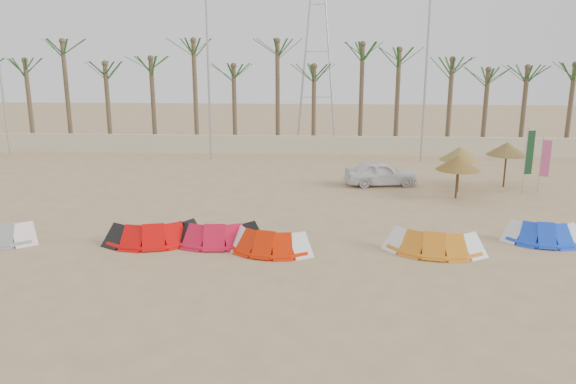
# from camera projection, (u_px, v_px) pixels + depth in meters

# --- Properties ---
(ground) EXTENTS (120.00, 120.00, 0.00)m
(ground) POSITION_uv_depth(u_px,v_px,m) (277.00, 276.00, 18.19)
(ground) COLOR tan
(ground) RESTS_ON ground
(boundary_wall) EXTENTS (60.00, 0.30, 1.30)m
(boundary_wall) POSITION_uv_depth(u_px,v_px,m) (301.00, 145.00, 39.32)
(boundary_wall) COLOR beige
(boundary_wall) RESTS_ON ground
(palm_line) EXTENTS (52.00, 4.00, 7.70)m
(palm_line) POSITION_uv_depth(u_px,v_px,m) (312.00, 60.00, 39.31)
(palm_line) COLOR brown
(palm_line) RESTS_ON ground
(lamp_a) EXTENTS (1.25, 0.14, 11.00)m
(lamp_a) POSITION_uv_depth(u_px,v_px,m) (0.00, 71.00, 37.24)
(lamp_a) COLOR #A5A8AD
(lamp_a) RESTS_ON ground
(lamp_b) EXTENTS (1.25, 0.14, 11.00)m
(lamp_b) POSITION_uv_depth(u_px,v_px,m) (209.00, 71.00, 36.46)
(lamp_b) COLOR #A5A8AD
(lamp_b) RESTS_ON ground
(lamp_c) EXTENTS (1.25, 0.14, 11.00)m
(lamp_c) POSITION_uv_depth(u_px,v_px,m) (427.00, 72.00, 35.68)
(lamp_c) COLOR #A5A8AD
(lamp_c) RESTS_ON ground
(pylon) EXTENTS (3.00, 3.00, 14.00)m
(pylon) POSITION_uv_depth(u_px,v_px,m) (316.00, 141.00, 45.23)
(pylon) COLOR #A5A8AD
(pylon) RESTS_ON ground
(kite_red_left) EXTENTS (3.85, 2.26, 0.90)m
(kite_red_left) POSITION_uv_depth(u_px,v_px,m) (157.00, 230.00, 21.46)
(kite_red_left) COLOR red
(kite_red_left) RESTS_ON ground
(kite_red_mid) EXTENTS (3.57, 1.71, 0.90)m
(kite_red_mid) POSITION_uv_depth(u_px,v_px,m) (218.00, 231.00, 21.40)
(kite_red_mid) COLOR red
(kite_red_mid) RESTS_ON ground
(kite_red_right) EXTENTS (3.43, 2.16, 0.90)m
(kite_red_right) POSITION_uv_depth(u_px,v_px,m) (269.00, 239.00, 20.53)
(kite_red_right) COLOR red
(kite_red_right) RESTS_ON ground
(kite_orange) EXTENTS (3.67, 2.11, 0.90)m
(kite_orange) POSITION_uv_depth(u_px,v_px,m) (433.00, 239.00, 20.49)
(kite_orange) COLOR orange
(kite_orange) RESTS_ON ground
(kite_blue) EXTENTS (3.09, 1.91, 0.90)m
(kite_blue) POSITION_uv_depth(u_px,v_px,m) (541.00, 231.00, 21.45)
(kite_blue) COLOR blue
(kite_blue) RESTS_ON ground
(parasol_left) EXTENTS (2.02, 2.02, 2.36)m
(parasol_left) POSITION_uv_depth(u_px,v_px,m) (460.00, 154.00, 28.49)
(parasol_left) COLOR #4C331E
(parasol_left) RESTS_ON ground
(parasol_mid) EXTENTS (2.15, 2.15, 2.13)m
(parasol_mid) POSITION_uv_depth(u_px,v_px,m) (458.00, 163.00, 27.31)
(parasol_mid) COLOR #4C331E
(parasol_mid) RESTS_ON ground
(parasol_right) EXTENTS (2.10, 2.10, 2.42)m
(parasol_right) POSITION_uv_depth(u_px,v_px,m) (507.00, 149.00, 29.56)
(parasol_right) COLOR #4C331E
(parasol_right) RESTS_ON ground
(flag_pink) EXTENTS (0.44, 0.19, 2.88)m
(flag_pink) POSITION_uv_depth(u_px,v_px,m) (544.00, 160.00, 28.53)
(flag_pink) COLOR #A5A8AD
(flag_pink) RESTS_ON ground
(flag_green) EXTENTS (0.45, 0.12, 3.42)m
(flag_green) POSITION_uv_depth(u_px,v_px,m) (529.00, 155.00, 28.14)
(flag_green) COLOR #A5A8AD
(flag_green) RESTS_ON ground
(car) EXTENTS (4.05, 2.12, 1.31)m
(car) POSITION_uv_depth(u_px,v_px,m) (380.00, 173.00, 30.32)
(car) COLOR white
(car) RESTS_ON ground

